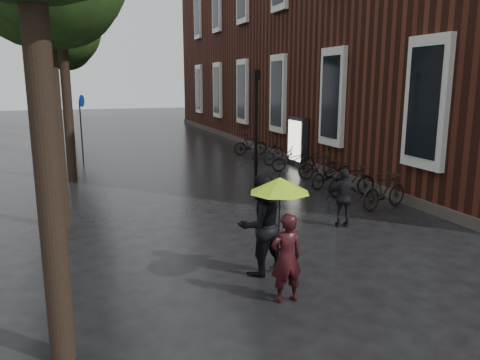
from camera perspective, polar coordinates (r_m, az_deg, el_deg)
name	(u,v)px	position (r m, az deg, el deg)	size (l,w,h in m)	color
ground	(367,343)	(7.14, 15.26, -18.59)	(120.00, 120.00, 0.00)	black
brick_building	(332,38)	(28.34, 11.15, 16.61)	(10.20, 33.20, 12.00)	#38160F
street_trees	(59,11)	(21.10, -21.21, 18.69)	(4.33, 34.03, 8.91)	black
person_burgundy	(286,258)	(7.77, 5.67, -9.45)	(0.55, 0.36, 1.51)	black
person_black	(260,225)	(8.76, 2.48, -5.49)	(0.93, 0.72, 1.91)	black
lime_umbrella	(280,185)	(7.92, 4.86, -0.63)	(1.05, 1.05, 1.55)	black
pedestrian_walking	(344,198)	(11.90, 12.58, -2.18)	(0.86, 0.36, 1.47)	black
parked_bicycles	(302,163)	(18.33, 7.57, 2.09)	(2.07, 11.43, 1.05)	black
ad_lightbox	(297,141)	(20.32, 7.01, 4.68)	(0.31, 1.38, 2.08)	black
lamp_post	(256,117)	(15.80, 1.97, 7.64)	(0.20, 0.20, 3.95)	black
cycle_sign	(82,117)	(22.71, -18.76, 7.25)	(0.16, 0.54, 2.98)	#262628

